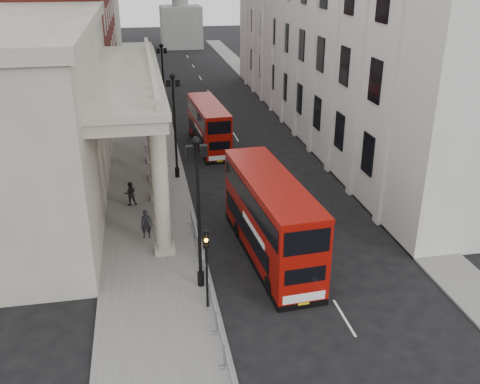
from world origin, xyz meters
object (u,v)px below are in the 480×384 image
(traffic_light, at_px, (206,255))
(bus_far, at_px, (209,125))
(pedestrian_c, at_px, (162,180))
(pedestrian_b, at_px, (130,194))
(lamp_post_mid, at_px, (175,119))
(lamp_post_south, at_px, (198,204))
(pedestrian_a, at_px, (146,224))
(lamp_post_north, at_px, (163,78))
(bus_near, at_px, (270,216))

(traffic_light, distance_m, bus_far, 25.58)
(pedestrian_c, bearing_deg, pedestrian_b, -123.78)
(lamp_post_mid, distance_m, bus_far, 8.58)
(pedestrian_c, bearing_deg, bus_far, 76.80)
(lamp_post_south, distance_m, lamp_post_mid, 16.00)
(lamp_post_south, xyz_separation_m, bus_far, (3.56, 23.31, -2.73))
(lamp_post_south, bearing_deg, pedestrian_a, 114.06)
(pedestrian_b, bearing_deg, bus_far, -126.83)
(lamp_post_south, height_order, lamp_post_mid, same)
(lamp_post_north, relative_size, traffic_light, 1.93)
(lamp_post_south, height_order, pedestrian_a, lamp_post_south)
(lamp_post_mid, relative_size, pedestrian_b, 4.75)
(pedestrian_c, bearing_deg, pedestrian_a, -87.46)
(pedestrian_a, relative_size, pedestrian_c, 1.11)
(bus_far, height_order, pedestrian_b, bus_far)
(traffic_light, bearing_deg, lamp_post_north, 90.17)
(lamp_post_south, xyz_separation_m, lamp_post_mid, (0.00, 16.00, 0.00))
(lamp_post_mid, xyz_separation_m, traffic_light, (0.10, -18.02, -1.80))
(bus_far, distance_m, pedestrian_a, 18.40)
(lamp_post_north, bearing_deg, pedestrian_a, -95.94)
(bus_far, distance_m, pedestrian_c, 11.13)
(lamp_post_south, bearing_deg, bus_near, 30.92)
(traffic_light, distance_m, pedestrian_b, 13.90)
(bus_near, xyz_separation_m, pedestrian_b, (-8.11, 8.53, -1.55))
(lamp_post_north, bearing_deg, pedestrian_b, -100.04)
(traffic_light, xyz_separation_m, pedestrian_b, (-3.79, 13.20, -2.11))
(lamp_post_mid, bearing_deg, lamp_post_south, -90.00)
(lamp_post_north, distance_m, pedestrian_b, 21.50)
(pedestrian_b, bearing_deg, lamp_post_south, 102.28)
(traffic_light, xyz_separation_m, bus_far, (3.46, 25.33, -0.93))
(lamp_post_north, bearing_deg, pedestrian_c, -94.10)
(bus_near, height_order, bus_far, bus_near)
(lamp_post_mid, relative_size, bus_far, 0.85)
(bus_near, bearing_deg, pedestrian_b, 129.45)
(bus_far, bearing_deg, pedestrian_a, -113.41)
(lamp_post_mid, relative_size, traffic_light, 1.93)
(lamp_post_south, distance_m, bus_far, 23.74)
(bus_far, distance_m, pedestrian_b, 14.17)
(traffic_light, relative_size, bus_far, 0.44)
(bus_far, relative_size, pedestrian_c, 5.92)
(traffic_light, bearing_deg, bus_near, 47.19)
(lamp_post_mid, height_order, traffic_light, lamp_post_mid)
(bus_far, bearing_deg, bus_near, -91.09)
(lamp_post_mid, height_order, pedestrian_c, lamp_post_mid)
(lamp_post_north, xyz_separation_m, bus_far, (3.56, -8.69, -2.73))
(lamp_post_south, relative_size, pedestrian_a, 4.52)
(lamp_post_mid, distance_m, pedestrian_c, 4.93)
(traffic_light, distance_m, pedestrian_a, 8.78)
(lamp_post_mid, distance_m, lamp_post_north, 16.00)
(lamp_post_mid, relative_size, pedestrian_a, 4.52)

